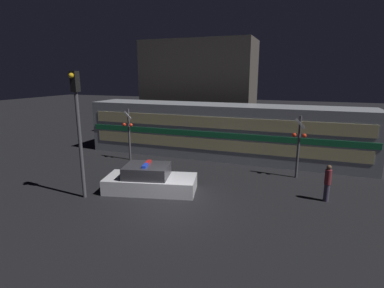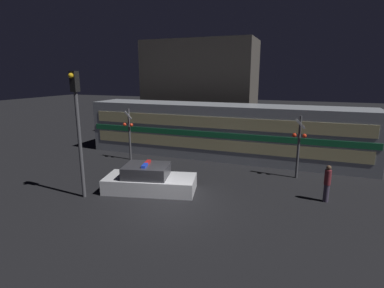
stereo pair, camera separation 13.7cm
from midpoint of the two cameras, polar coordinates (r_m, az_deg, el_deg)
ground_plane at (r=13.58m, az=-3.53°, el=-11.91°), size 120.00×120.00×0.00m
train at (r=21.17m, az=5.88°, el=2.47°), size 19.44×3.08×3.72m
police_car at (r=15.29m, az=-7.86°, el=-6.87°), size 4.82×2.93×1.46m
pedestrian at (r=15.12m, az=24.59°, el=-6.80°), size 0.29×0.29×1.75m
crossing_signal_near at (r=17.61m, az=19.87°, el=0.04°), size 0.76×0.33×3.54m
crossing_signal_far at (r=20.69m, az=-11.71°, el=2.34°), size 0.76×0.33×3.50m
traffic_light_corner at (r=14.53m, az=-20.67°, el=4.11°), size 0.30×0.46×5.89m
building_left at (r=28.30m, az=1.62°, el=10.32°), size 10.11×4.56×8.74m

